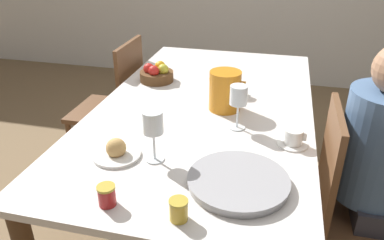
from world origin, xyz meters
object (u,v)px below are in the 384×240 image
at_px(wine_glass_juice, 153,125).
at_px(fruit_bowl, 157,74).
at_px(red_pitcher, 225,91).
at_px(teacup_across, 238,90).
at_px(wine_glass_water, 239,97).
at_px(jam_jar_red, 107,195).
at_px(bread_plate, 116,151).
at_px(teacup_near_person, 293,138).
at_px(jam_jar_amber, 179,209).
at_px(serving_tray, 238,181).
at_px(chair_person_side, 352,206).
at_px(chair_opposite, 116,105).

height_order(wine_glass_juice, fruit_bowl, wine_glass_juice).
height_order(red_pitcher, teacup_across, red_pitcher).
distance_m(wine_glass_water, jam_jar_red, 0.69).
distance_m(wine_glass_juice, bread_plate, 0.19).
distance_m(wine_glass_juice, teacup_near_person, 0.56).
xyz_separation_m(jam_jar_amber, jam_jar_red, (-0.23, 0.01, 0.00)).
distance_m(red_pitcher, wine_glass_water, 0.20).
bearing_deg(red_pitcher, serving_tray, -76.03).
height_order(wine_glass_water, fruit_bowl, wine_glass_water).
relative_size(chair_person_side, bread_plate, 5.00).
relative_size(chair_person_side, wine_glass_juice, 4.55).
height_order(wine_glass_water, jam_jar_amber, wine_glass_water).
relative_size(chair_opposite, red_pitcher, 4.80).
bearing_deg(bread_plate, fruit_bowl, 97.70).
distance_m(chair_opposite, red_pitcher, 0.98).
distance_m(chair_person_side, bread_plate, 1.00).
bearing_deg(jam_jar_red, red_pitcher, 72.96).
height_order(wine_glass_juice, serving_tray, wine_glass_juice).
relative_size(bread_plate, jam_jar_red, 2.62).
distance_m(chair_opposite, serving_tray, 1.43).
relative_size(red_pitcher, teacup_near_person, 1.54).
distance_m(teacup_near_person, jam_jar_amber, 0.62).
xyz_separation_m(chair_person_side, wine_glass_juice, (-0.78, -0.25, 0.42)).
height_order(teacup_near_person, bread_plate, bread_plate).
bearing_deg(bread_plate, wine_glass_water, 39.40).
relative_size(red_pitcher, jam_jar_red, 2.73).
bearing_deg(bread_plate, red_pitcher, 57.56).
xyz_separation_m(teacup_near_person, teacup_across, (-0.28, 0.44, 0.00)).
height_order(jam_jar_red, fruit_bowl, fruit_bowl).
xyz_separation_m(chair_opposite, fruit_bowl, (0.36, -0.18, 0.31)).
xyz_separation_m(wine_glass_juice, teacup_near_person, (0.50, 0.23, -0.12)).
relative_size(wine_glass_water, teacup_near_person, 1.59).
bearing_deg(serving_tray, bread_plate, 171.73).
xyz_separation_m(teacup_across, jam_jar_red, (-0.28, -0.96, 0.01)).
bearing_deg(jam_jar_red, teacup_across, 73.68).
bearing_deg(jam_jar_red, chair_opposite, 114.30).
xyz_separation_m(teacup_across, fruit_bowl, (-0.47, 0.10, 0.01)).
xyz_separation_m(chair_person_side, serving_tray, (-0.45, -0.33, 0.28)).
distance_m(chair_person_side, jam_jar_red, 1.03).
bearing_deg(teacup_across, jam_jar_red, -106.32).
bearing_deg(bread_plate, jam_jar_amber, -40.63).
height_order(serving_tray, bread_plate, bread_plate).
bearing_deg(wine_glass_juice, wine_glass_water, 51.00).
distance_m(wine_glass_water, fruit_bowl, 0.69).
height_order(chair_opposite, teacup_near_person, chair_opposite).
bearing_deg(jam_jar_amber, wine_glass_water, 81.77).
relative_size(teacup_near_person, fruit_bowl, 0.65).
bearing_deg(wine_glass_water, bread_plate, -140.60).
bearing_deg(wine_glass_water, wine_glass_juice, -129.00).
bearing_deg(jam_jar_amber, wine_glass_juice, 121.12).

